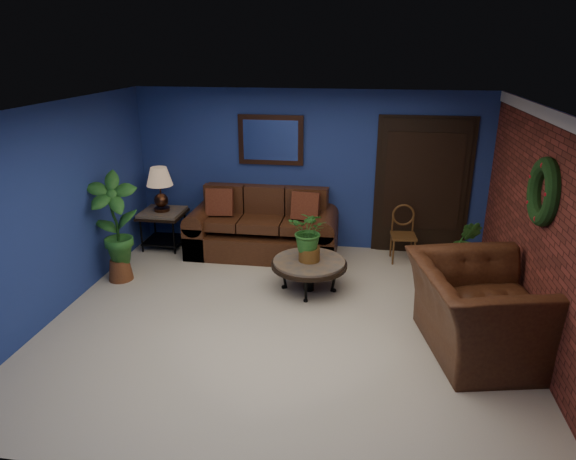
# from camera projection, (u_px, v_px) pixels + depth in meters

# --- Properties ---
(floor) EXTENTS (5.50, 5.50, 0.00)m
(floor) POSITION_uv_depth(u_px,v_px,m) (284.00, 320.00, 6.16)
(floor) COLOR beige
(floor) RESTS_ON ground
(wall_back) EXTENTS (5.50, 0.04, 2.50)m
(wall_back) POSITION_uv_depth(u_px,v_px,m) (309.00, 171.00, 8.06)
(wall_back) COLOR navy
(wall_back) RESTS_ON ground
(wall_left) EXTENTS (0.04, 5.00, 2.50)m
(wall_left) POSITION_uv_depth(u_px,v_px,m) (57.00, 210.00, 6.13)
(wall_left) COLOR navy
(wall_left) RESTS_ON ground
(wall_right_brick) EXTENTS (0.04, 5.00, 2.50)m
(wall_right_brick) POSITION_uv_depth(u_px,v_px,m) (544.00, 235.00, 5.34)
(wall_right_brick) COLOR maroon
(wall_right_brick) RESTS_ON ground
(ceiling) EXTENTS (5.50, 5.00, 0.02)m
(ceiling) POSITION_uv_depth(u_px,v_px,m) (283.00, 108.00, 5.31)
(ceiling) COLOR white
(ceiling) RESTS_ON wall_back
(crown_molding) EXTENTS (0.03, 5.00, 0.14)m
(crown_molding) POSITION_uv_depth(u_px,v_px,m) (562.00, 120.00, 4.94)
(crown_molding) COLOR white
(crown_molding) RESTS_ON wall_right_brick
(wall_mirror) EXTENTS (1.02, 0.06, 0.77)m
(wall_mirror) POSITION_uv_depth(u_px,v_px,m) (271.00, 140.00, 7.94)
(wall_mirror) COLOR #412314
(wall_mirror) RESTS_ON wall_back
(closet_door) EXTENTS (1.44, 0.06, 2.18)m
(closet_door) POSITION_uv_depth(u_px,v_px,m) (422.00, 188.00, 7.85)
(closet_door) COLOR black
(closet_door) RESTS_ON wall_back
(wreath) EXTENTS (0.16, 0.72, 0.72)m
(wreath) POSITION_uv_depth(u_px,v_px,m) (544.00, 192.00, 5.24)
(wreath) COLOR black
(wreath) RESTS_ON wall_right_brick
(sofa) EXTENTS (2.29, 0.99, 1.03)m
(sofa) POSITION_uv_depth(u_px,v_px,m) (264.00, 232.00, 8.08)
(sofa) COLOR #482714
(sofa) RESTS_ON ground
(coffee_table) EXTENTS (1.01, 1.01, 0.43)m
(coffee_table) POSITION_uv_depth(u_px,v_px,m) (309.00, 264.00, 6.79)
(coffee_table) COLOR #504B46
(coffee_table) RESTS_ON ground
(end_table) EXTENTS (0.68, 0.68, 0.62)m
(end_table) POSITION_uv_depth(u_px,v_px,m) (163.00, 219.00, 8.23)
(end_table) COLOR #504B46
(end_table) RESTS_ON ground
(table_lamp) EXTENTS (0.41, 0.41, 0.68)m
(table_lamp) POSITION_uv_depth(u_px,v_px,m) (160.00, 184.00, 8.03)
(table_lamp) COLOR #412314
(table_lamp) RESTS_ON end_table
(side_chair) EXTENTS (0.39, 0.39, 0.85)m
(side_chair) POSITION_uv_depth(u_px,v_px,m) (403.00, 230.00, 7.75)
(side_chair) COLOR brown
(side_chair) RESTS_ON ground
(armchair) EXTENTS (1.58, 1.73, 0.97)m
(armchair) POSITION_uv_depth(u_px,v_px,m) (481.00, 311.00, 5.39)
(armchair) COLOR #482714
(armchair) RESTS_ON ground
(coffee_plant) EXTENTS (0.61, 0.56, 0.70)m
(coffee_plant) POSITION_uv_depth(u_px,v_px,m) (310.00, 233.00, 6.64)
(coffee_plant) COLOR brown
(coffee_plant) RESTS_ON coffee_table
(floor_plant) EXTENTS (0.43, 0.39, 0.81)m
(floor_plant) POSITION_uv_depth(u_px,v_px,m) (466.00, 246.00, 7.30)
(floor_plant) COLOR brown
(floor_plant) RESTS_ON ground
(tall_plant) EXTENTS (0.79, 0.65, 1.53)m
(tall_plant) POSITION_uv_depth(u_px,v_px,m) (115.00, 224.00, 6.95)
(tall_plant) COLOR brown
(tall_plant) RESTS_ON ground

